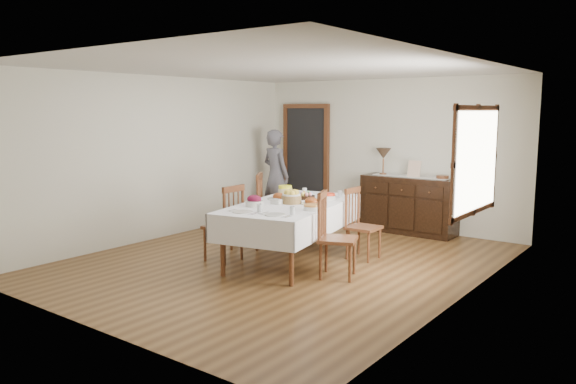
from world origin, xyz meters
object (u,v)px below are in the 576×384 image
Objects in this scene: chair_right_near at (333,234)px; chair_left_near at (226,223)px; chair_left_far at (250,210)px; person at (276,172)px; table_lamp at (383,154)px; dining_table at (291,210)px; sideboard at (409,205)px; chair_right_far at (360,223)px.

chair_left_near is at bearing 77.19° from chair_right_near.
chair_left_near is 0.94× the size of chair_left_far.
person reaches higher than table_lamp.
dining_table is 2.89m from person.
chair_left_far is at bearing 51.93° from chair_right_near.
sideboard is at bearing 157.59° from chair_left_near.
chair_right_near is (0.85, -0.27, -0.17)m from dining_table.
chair_right_near is at bearing -73.93° from table_lamp.
chair_left_near is 0.58× the size of person.
chair_right_far is at bearing -11.69° from chair_right_near.
chair_left_far is (-0.25, 0.78, 0.04)m from chair_left_near.
chair_right_far is 0.54× the size of person.
person is at bearing -165.68° from table_lamp.
chair_right_near reaches higher than dining_table.
chair_right_near is at bearing -29.01° from dining_table.
chair_left_near is at bearing -111.04° from sideboard.
dining_table is 2.57× the size of chair_right_far.
table_lamp is (-0.66, 1.92, 0.81)m from chair_right_far.
chair_left_far is 2.45× the size of table_lamp.
table_lamp reaches higher than dining_table.
chair_right_near is at bearing 97.72° from chair_left_near.
chair_right_near is at bearing 41.15° from chair_left_far.
dining_table is at bearing 135.69° from chair_right_far.
table_lamp reaches higher than sideboard.
sideboard is at bearing 2.25° from table_lamp.
chair_left_near is 2.30× the size of table_lamp.
person reaches higher than chair_right_far.
chair_right_near is (1.82, -0.53, -0.03)m from chair_left_far.
chair_left_far is 2.68m from table_lamp.
person is at bearing 120.82° from dining_table.
chair_left_near is 1.07× the size of chair_right_far.
chair_left_near is (-0.72, -0.52, -0.18)m from dining_table.
chair_left_far is (-0.97, 0.26, -0.14)m from dining_table.
dining_table is 2.71m from sideboard.
chair_right_near is 3.12m from table_lamp.
chair_right_near is at bearing 150.26° from person.
sideboard is at bearing -15.05° from chair_right_near.
person is 3.96× the size of table_lamp.
chair_right_near is 1.00m from chair_right_far.
chair_right_near reaches higher than chair_left_near.
table_lamp is at bearing 124.83° from chair_left_far.
table_lamp is (1.96, 0.50, 0.40)m from person.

